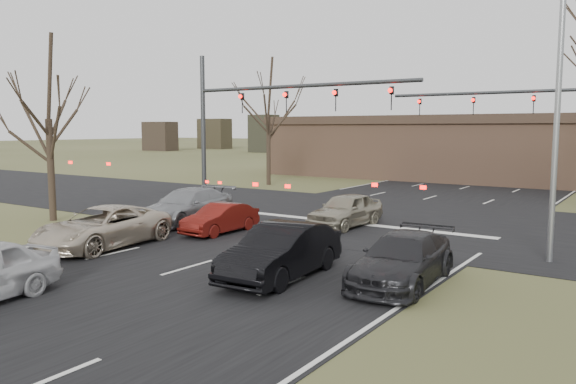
{
  "coord_description": "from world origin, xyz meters",
  "views": [
    {
      "loc": [
        11.92,
        -9.15,
        4.25
      ],
      "look_at": [
        0.83,
        7.22,
        2.0
      ],
      "focal_mm": 35.0,
      "sensor_mm": 36.0,
      "label": 1
    }
  ],
  "objects_px": {
    "car_charcoal_sedan": "(402,259)",
    "mast_arm_near": "(252,112)",
    "car_grey_ahead": "(187,206)",
    "mast_arm_far": "(540,114)",
    "car_silver_ahead": "(346,210)",
    "car_black_hatch": "(282,251)",
    "car_red_ahead": "(220,219)",
    "building": "(518,148)",
    "car_silver_suv": "(103,227)",
    "streetlight_right_near": "(552,85)"
  },
  "relations": [
    {
      "from": "car_charcoal_sedan",
      "to": "mast_arm_near",
      "type": "bearing_deg",
      "value": 141.34
    },
    {
      "from": "car_charcoal_sedan",
      "to": "car_grey_ahead",
      "type": "relative_size",
      "value": 0.89
    },
    {
      "from": "mast_arm_far",
      "to": "car_silver_ahead",
      "type": "relative_size",
      "value": 2.59
    },
    {
      "from": "mast_arm_near",
      "to": "mast_arm_far",
      "type": "height_order",
      "value": "same"
    },
    {
      "from": "mast_arm_far",
      "to": "car_black_hatch",
      "type": "height_order",
      "value": "mast_arm_far"
    },
    {
      "from": "car_grey_ahead",
      "to": "car_red_ahead",
      "type": "distance_m",
      "value": 3.09
    },
    {
      "from": "building",
      "to": "car_silver_suv",
      "type": "distance_m",
      "value": 35.17
    },
    {
      "from": "car_charcoal_sedan",
      "to": "car_grey_ahead",
      "type": "height_order",
      "value": "car_grey_ahead"
    },
    {
      "from": "car_black_hatch",
      "to": "car_red_ahead",
      "type": "distance_m",
      "value": 7.36
    },
    {
      "from": "car_silver_suv",
      "to": "car_silver_ahead",
      "type": "distance_m",
      "value": 10.08
    },
    {
      "from": "car_black_hatch",
      "to": "car_silver_ahead",
      "type": "relative_size",
      "value": 1.09
    },
    {
      "from": "streetlight_right_near",
      "to": "car_silver_suv",
      "type": "bearing_deg",
      "value": -154.39
    },
    {
      "from": "car_charcoal_sedan",
      "to": "building",
      "type": "bearing_deg",
      "value": 93.56
    },
    {
      "from": "building",
      "to": "car_silver_suv",
      "type": "relative_size",
      "value": 8.06
    },
    {
      "from": "car_red_ahead",
      "to": "car_silver_ahead",
      "type": "relative_size",
      "value": 0.85
    },
    {
      "from": "car_silver_ahead",
      "to": "car_silver_suv",
      "type": "bearing_deg",
      "value": -118.36
    },
    {
      "from": "building",
      "to": "car_black_hatch",
      "type": "height_order",
      "value": "building"
    },
    {
      "from": "mast_arm_near",
      "to": "car_silver_ahead",
      "type": "bearing_deg",
      "value": -8.29
    },
    {
      "from": "mast_arm_near",
      "to": "car_red_ahead",
      "type": "xyz_separation_m",
      "value": [
        2.23,
        -5.05,
        -4.47
      ]
    },
    {
      "from": "car_silver_suv",
      "to": "car_black_hatch",
      "type": "relative_size",
      "value": 1.13
    },
    {
      "from": "car_silver_ahead",
      "to": "streetlight_right_near",
      "type": "bearing_deg",
      "value": -11.96
    },
    {
      "from": "building",
      "to": "car_charcoal_sedan",
      "type": "relative_size",
      "value": 8.97
    },
    {
      "from": "mast_arm_far",
      "to": "car_charcoal_sedan",
      "type": "distance_m",
      "value": 18.49
    },
    {
      "from": "car_charcoal_sedan",
      "to": "streetlight_right_near",
      "type": "bearing_deg",
      "value": 57.71
    },
    {
      "from": "mast_arm_near",
      "to": "car_silver_suv",
      "type": "height_order",
      "value": "mast_arm_near"
    },
    {
      "from": "streetlight_right_near",
      "to": "car_silver_suv",
      "type": "xyz_separation_m",
      "value": [
        -13.51,
        -6.48,
        -4.85
      ]
    },
    {
      "from": "building",
      "to": "car_red_ahead",
      "type": "bearing_deg",
      "value": -99.45
    },
    {
      "from": "streetlight_right_near",
      "to": "car_charcoal_sedan",
      "type": "bearing_deg",
      "value": -118.78
    },
    {
      "from": "car_charcoal_sedan",
      "to": "car_red_ahead",
      "type": "distance_m",
      "value": 9.55
    },
    {
      "from": "mast_arm_near",
      "to": "building",
      "type": "bearing_deg",
      "value": 73.87
    },
    {
      "from": "mast_arm_near",
      "to": "car_charcoal_sedan",
      "type": "xyz_separation_m",
      "value": [
        11.32,
        -7.97,
        -4.39
      ]
    },
    {
      "from": "mast_arm_far",
      "to": "car_grey_ahead",
      "type": "relative_size",
      "value": 2.1
    },
    {
      "from": "mast_arm_far",
      "to": "car_grey_ahead",
      "type": "height_order",
      "value": "mast_arm_far"
    },
    {
      "from": "car_charcoal_sedan",
      "to": "mast_arm_far",
      "type": "bearing_deg",
      "value": 86.19
    },
    {
      "from": "mast_arm_near",
      "to": "streetlight_right_near",
      "type": "distance_m",
      "value": 14.38
    },
    {
      "from": "building",
      "to": "mast_arm_near",
      "type": "relative_size",
      "value": 3.5
    },
    {
      "from": "mast_arm_near",
      "to": "car_silver_ahead",
      "type": "xyz_separation_m",
      "value": [
        5.73,
        -0.84,
        -4.34
      ]
    },
    {
      "from": "mast_arm_near",
      "to": "car_silver_suv",
      "type": "xyz_separation_m",
      "value": [
        0.54,
        -9.48,
        -4.34
      ]
    },
    {
      "from": "car_silver_suv",
      "to": "car_red_ahead",
      "type": "bearing_deg",
      "value": 62.74
    },
    {
      "from": "car_silver_suv",
      "to": "car_black_hatch",
      "type": "bearing_deg",
      "value": -5.16
    },
    {
      "from": "building",
      "to": "car_black_hatch",
      "type": "distance_m",
      "value": 34.38
    },
    {
      "from": "car_grey_ahead",
      "to": "car_silver_ahead",
      "type": "relative_size",
      "value": 1.23
    },
    {
      "from": "mast_arm_far",
      "to": "mast_arm_near",
      "type": "bearing_deg",
      "value": -138.78
    },
    {
      "from": "mast_arm_near",
      "to": "car_silver_suv",
      "type": "bearing_deg",
      "value": -86.74
    },
    {
      "from": "car_silver_suv",
      "to": "car_grey_ahead",
      "type": "relative_size",
      "value": 0.99
    },
    {
      "from": "car_black_hatch",
      "to": "car_silver_ahead",
      "type": "xyz_separation_m",
      "value": [
        -2.5,
        8.48,
        -0.04
      ]
    },
    {
      "from": "mast_arm_far",
      "to": "car_black_hatch",
      "type": "xyz_separation_m",
      "value": [
        -3.18,
        -19.31,
        -4.25
      ]
    },
    {
      "from": "car_black_hatch",
      "to": "car_silver_ahead",
      "type": "height_order",
      "value": "car_black_hatch"
    },
    {
      "from": "car_black_hatch",
      "to": "car_red_ahead",
      "type": "xyz_separation_m",
      "value": [
        -6.0,
        4.26,
        -0.17
      ]
    },
    {
      "from": "car_charcoal_sedan",
      "to": "car_silver_ahead",
      "type": "height_order",
      "value": "car_silver_ahead"
    }
  ]
}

